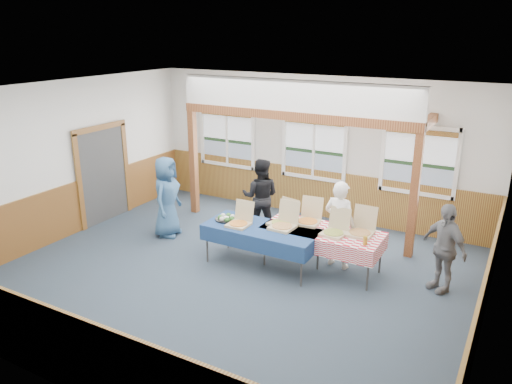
# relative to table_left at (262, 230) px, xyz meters

# --- Properties ---
(floor) EXTENTS (8.00, 8.00, 0.00)m
(floor) POSITION_rel_table_left_xyz_m (-0.24, -0.57, -0.71)
(floor) COLOR #2B3A46
(floor) RESTS_ON ground
(ceiling) EXTENTS (8.00, 8.00, 0.00)m
(ceiling) POSITION_rel_table_left_xyz_m (-0.24, -0.57, 2.49)
(ceiling) COLOR white
(ceiling) RESTS_ON wall_back
(wall_back) EXTENTS (8.00, 0.00, 8.00)m
(wall_back) POSITION_rel_table_left_xyz_m (-0.24, 2.93, 0.89)
(wall_back) COLOR silver
(wall_back) RESTS_ON floor
(wall_front) EXTENTS (8.00, 0.00, 8.00)m
(wall_front) POSITION_rel_table_left_xyz_m (-0.24, -4.07, 0.89)
(wall_front) COLOR silver
(wall_front) RESTS_ON floor
(wall_left) EXTENTS (0.00, 8.00, 8.00)m
(wall_left) POSITION_rel_table_left_xyz_m (-4.24, -0.57, 0.89)
(wall_left) COLOR silver
(wall_left) RESTS_ON floor
(wall_right) EXTENTS (0.00, 8.00, 8.00)m
(wall_right) POSITION_rel_table_left_xyz_m (3.76, -0.57, 0.89)
(wall_right) COLOR silver
(wall_right) RESTS_ON floor
(wainscot_back) EXTENTS (7.98, 0.05, 1.10)m
(wainscot_back) POSITION_rel_table_left_xyz_m (-0.24, 2.91, -0.16)
(wainscot_back) COLOR brown
(wainscot_back) RESTS_ON floor
(wainscot_front) EXTENTS (7.98, 0.05, 1.10)m
(wainscot_front) POSITION_rel_table_left_xyz_m (-0.24, -4.04, -0.16)
(wainscot_front) COLOR brown
(wainscot_front) RESTS_ON floor
(wainscot_left) EXTENTS (0.05, 6.98, 1.10)m
(wainscot_left) POSITION_rel_table_left_xyz_m (-4.22, -0.57, -0.16)
(wainscot_left) COLOR brown
(wainscot_left) RESTS_ON floor
(wainscot_right) EXTENTS (0.05, 6.98, 1.10)m
(wainscot_right) POSITION_rel_table_left_xyz_m (3.73, -0.57, -0.16)
(wainscot_right) COLOR brown
(wainscot_right) RESTS_ON floor
(cased_opening) EXTENTS (0.06, 1.30, 2.10)m
(cased_opening) POSITION_rel_table_left_xyz_m (-4.20, 0.33, 0.34)
(cased_opening) COLOR #383838
(cased_opening) RESTS_ON wall_left
(window_left) EXTENTS (1.56, 0.10, 1.46)m
(window_left) POSITION_rel_table_left_xyz_m (-2.54, 2.89, 0.97)
(window_left) COLOR white
(window_left) RESTS_ON wall_back
(window_mid) EXTENTS (1.56, 0.10, 1.46)m
(window_mid) POSITION_rel_table_left_xyz_m (-0.24, 2.89, 0.97)
(window_mid) COLOR white
(window_mid) RESTS_ON wall_back
(window_right) EXTENTS (1.56, 0.10, 1.46)m
(window_right) POSITION_rel_table_left_xyz_m (2.06, 2.89, 0.97)
(window_right) COLOR white
(window_right) RESTS_ON wall_back
(post_left) EXTENTS (0.15, 0.15, 2.40)m
(post_left) POSITION_rel_table_left_xyz_m (-2.74, 1.73, 0.49)
(post_left) COLOR #5B2A14
(post_left) RESTS_ON floor
(post_right) EXTENTS (0.15, 0.15, 2.40)m
(post_right) POSITION_rel_table_left_xyz_m (2.26, 1.73, 0.49)
(post_right) COLOR #5B2A14
(post_right) RESTS_ON floor
(cross_beam) EXTENTS (5.15, 0.18, 0.18)m
(cross_beam) POSITION_rel_table_left_xyz_m (-0.24, 1.73, 1.78)
(cross_beam) COLOR #5B2A14
(cross_beam) RESTS_ON post_left
(table_left) EXTENTS (2.27, 1.72, 0.76)m
(table_left) POSITION_rel_table_left_xyz_m (0.00, 0.00, 0.00)
(table_left) COLOR #383838
(table_left) RESTS_ON floor
(table_right) EXTENTS (2.21, 1.18, 0.76)m
(table_right) POSITION_rel_table_left_xyz_m (1.00, 0.41, 0.00)
(table_right) COLOR #383838
(table_right) RESTS_ON floor
(pizza_box_a) EXTENTS (0.38, 0.47, 0.41)m
(pizza_box_a) POSITION_rel_table_left_xyz_m (-0.40, -0.11, 0.12)
(pizza_box_a) COLOR tan
(pizza_box_a) RESTS_ON table_left
(pizza_box_b) EXTENTS (0.43, 0.52, 0.45)m
(pizza_box_b) POSITION_rel_table_left_xyz_m (0.35, 0.16, 0.12)
(pizza_box_b) COLOR tan
(pizza_box_b) RESTS_ON table_left
(pizza_box_c) EXTENTS (0.50, 0.56, 0.44)m
(pizza_box_c) POSITION_rel_table_left_xyz_m (0.26, 0.31, 0.12)
(pizza_box_c) COLOR tan
(pizza_box_c) RESTS_ON table_right
(pizza_box_d) EXTENTS (0.45, 0.53, 0.44)m
(pizza_box_d) POSITION_rel_table_left_xyz_m (0.65, 0.60, 0.12)
(pizza_box_d) COLOR tan
(pizza_box_d) RESTS_ON table_right
(pizza_box_e) EXTENTS (0.43, 0.51, 0.43)m
(pizza_box_e) POSITION_rel_table_left_xyz_m (1.25, 0.33, 0.12)
(pizza_box_e) COLOR tan
(pizza_box_e) RESTS_ON table_right
(pizza_box_f) EXTENTS (0.42, 0.51, 0.45)m
(pizza_box_f) POSITION_rel_table_left_xyz_m (1.65, 0.55, 0.12)
(pizza_box_f) COLOR tan
(pizza_box_f) RESTS_ON table_right
(veggie_tray) EXTENTS (0.43, 0.43, 0.10)m
(veggie_tray) POSITION_rel_table_left_xyz_m (-0.75, -0.00, 0.08)
(veggie_tray) COLOR black
(veggie_tray) RESTS_ON table_left
(drink_glass) EXTENTS (0.07, 0.07, 0.15)m
(drink_glass) POSITION_rel_table_left_xyz_m (1.85, 0.16, 0.13)
(drink_glass) COLOR #A87A1C
(drink_glass) RESTS_ON table_right
(woman_white) EXTENTS (0.64, 0.47, 1.63)m
(woman_white) POSITION_rel_table_left_xyz_m (1.22, 0.67, 0.11)
(woman_white) COLOR white
(woman_white) RESTS_ON floor
(woman_black) EXTENTS (0.95, 0.84, 1.63)m
(woman_black) POSITION_rel_table_left_xyz_m (-0.77, 1.35, 0.11)
(woman_black) COLOR black
(woman_black) RESTS_ON floor
(man_blue) EXTENTS (0.71, 0.93, 1.69)m
(man_blue) POSITION_rel_table_left_xyz_m (-2.41, 0.31, 0.14)
(man_blue) COLOR #31567C
(man_blue) RESTS_ON floor
(person_grey) EXTENTS (0.94, 0.81, 1.51)m
(person_grey) POSITION_rel_table_left_xyz_m (3.01, 0.68, 0.05)
(person_grey) COLOR slate
(person_grey) RESTS_ON floor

